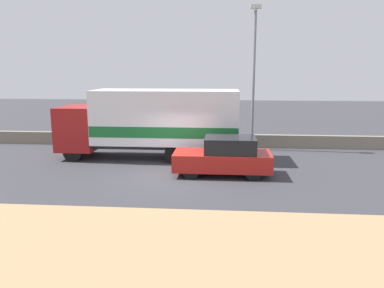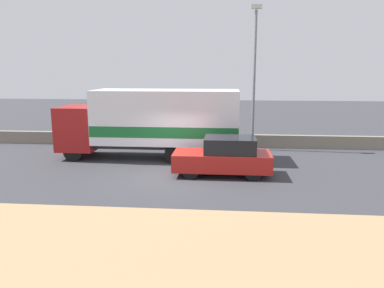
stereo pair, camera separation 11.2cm
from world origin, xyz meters
TOP-DOWN VIEW (x-y plane):
  - ground_plane at (0.00, 0.00)m, footprint 80.00×80.00m
  - dirt_shoulder_foreground at (0.00, -6.69)m, footprint 60.00×5.87m
  - stone_wall_backdrop at (0.00, 6.18)m, footprint 60.00×0.35m
  - street_lamp at (3.51, 5.62)m, footprint 0.56×0.28m
  - box_truck at (-1.39, 3.11)m, footprint 8.66×2.47m
  - car_hatchback at (2.02, 0.38)m, footprint 3.95×1.73m

SIDE VIEW (x-z plane):
  - ground_plane at x=0.00m, z-range 0.00..0.00m
  - dirt_shoulder_foreground at x=0.00m, z-range 0.00..0.04m
  - stone_wall_backdrop at x=0.00m, z-range 0.00..0.72m
  - car_hatchback at x=2.02m, z-range -0.01..1.57m
  - box_truck at x=-1.39m, z-range 0.15..3.48m
  - street_lamp at x=3.51m, z-range 0.56..8.08m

